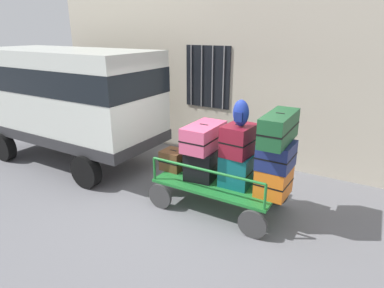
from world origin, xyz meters
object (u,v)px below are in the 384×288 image
(suitcase_center_middle, at_px, (239,140))
(suitcase_midright_bottom, at_px, (274,181))
(van, at_px, (68,94))
(suitcase_midleft_middle, at_px, (204,137))
(suitcase_center_bottom, at_px, (236,171))
(suitcase_midright_top, at_px, (279,128))
(luggage_cart, at_px, (219,186))
(suitcase_midright_middle, at_px, (276,155))
(suitcase_midleft_bottom, at_px, (204,162))
(suitcase_left_bottom, at_px, (174,160))
(backpack, at_px, (241,113))

(suitcase_center_middle, distance_m, suitcase_midright_bottom, 0.89)
(van, xyz_separation_m, suitcase_midleft_middle, (3.82, -0.23, -0.36))
(van, xyz_separation_m, suitcase_midright_bottom, (5.15, -0.25, -0.90))
(suitcase_center_bottom, bearing_deg, suitcase_midright_top, 3.11)
(luggage_cart, bearing_deg, suitcase_midright_middle, 0.34)
(luggage_cart, relative_size, suitcase_midleft_bottom, 2.94)
(suitcase_midright_bottom, distance_m, suitcase_midright_middle, 0.46)
(suitcase_midleft_bottom, height_order, suitcase_midright_top, suitcase_midright_top)
(van, bearing_deg, suitcase_midright_middle, -2.68)
(suitcase_midleft_middle, bearing_deg, suitcase_midright_middle, -0.71)
(luggage_cart, height_order, suitcase_midright_middle, suitcase_midright_middle)
(luggage_cart, xyz_separation_m, suitcase_midleft_bottom, (-0.33, 0.03, 0.38))
(luggage_cart, relative_size, suitcase_left_bottom, 5.03)
(suitcase_center_bottom, xyz_separation_m, backpack, (0.03, -0.00, 1.03))
(luggage_cart, height_order, suitcase_midleft_middle, suitcase_midleft_middle)
(suitcase_midleft_middle, xyz_separation_m, suitcase_midright_top, (1.33, -0.00, 0.37))
(suitcase_center_bottom, bearing_deg, suitcase_left_bottom, 178.24)
(suitcase_left_bottom, distance_m, suitcase_center_middle, 1.47)
(van, bearing_deg, suitcase_center_middle, -2.65)
(luggage_cart, relative_size, suitcase_midright_bottom, 3.80)
(suitcase_left_bottom, xyz_separation_m, suitcase_midleft_middle, (0.67, -0.00, 0.59))
(suitcase_midright_middle, bearing_deg, suitcase_center_bottom, -178.08)
(van, xyz_separation_m, backpack, (4.52, -0.27, 0.17))
(suitcase_left_bottom, relative_size, suitcase_midright_top, 0.43)
(suitcase_midleft_bottom, distance_m, backpack, 1.25)
(suitcase_midleft_bottom, xyz_separation_m, suitcase_center_bottom, (0.67, -0.04, 0.00))
(suitcase_left_bottom, xyz_separation_m, suitcase_midleft_bottom, (0.67, 0.00, 0.08))
(suitcase_midleft_bottom, height_order, suitcase_center_bottom, suitcase_center_bottom)
(luggage_cart, relative_size, suitcase_center_bottom, 4.04)
(van, height_order, backpack, van)
(luggage_cart, relative_size, suitcase_midright_middle, 3.68)
(suitcase_left_bottom, relative_size, suitcase_midleft_bottom, 0.58)
(suitcase_center_bottom, bearing_deg, suitcase_center_middle, 90.00)
(suitcase_midleft_middle, distance_m, suitcase_midright_middle, 1.33)
(suitcase_midleft_bottom, bearing_deg, suitcase_midright_middle, -0.96)
(van, distance_m, luggage_cart, 4.34)
(van, distance_m, suitcase_midleft_bottom, 3.92)
(suitcase_midright_middle, bearing_deg, suitcase_midleft_bottom, 179.04)
(suitcase_midleft_middle, bearing_deg, luggage_cart, -3.85)
(van, height_order, suitcase_midright_middle, van)
(suitcase_midleft_bottom, bearing_deg, backpack, -3.90)
(suitcase_midleft_bottom, xyz_separation_m, suitcase_midright_middle, (1.33, -0.02, 0.42))
(suitcase_center_bottom, xyz_separation_m, suitcase_center_middle, (-0.00, 0.06, 0.54))
(suitcase_center_bottom, distance_m, backpack, 1.03)
(van, xyz_separation_m, suitcase_left_bottom, (3.15, -0.22, -0.94))
(suitcase_left_bottom, height_order, suitcase_midleft_bottom, suitcase_midleft_bottom)
(suitcase_midleft_middle, height_order, suitcase_center_bottom, suitcase_midleft_middle)
(backpack, bearing_deg, suitcase_midleft_middle, 176.58)
(suitcase_midright_bottom, bearing_deg, suitcase_midleft_middle, 178.77)
(suitcase_midleft_bottom, xyz_separation_m, suitcase_midright_bottom, (1.33, -0.03, -0.04))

